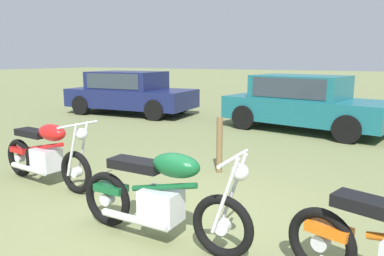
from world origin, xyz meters
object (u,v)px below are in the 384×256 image
at_px(motorcycle_red, 46,153).
at_px(fence_post_wooden, 219,145).
at_px(car_teal, 303,100).
at_px(car_navy, 130,90).
at_px(motorcycle_green, 161,196).

distance_m(motorcycle_red, fence_post_wooden, 2.66).
xyz_separation_m(motorcycle_red, car_teal, (2.37, 6.10, 0.32)).
height_order(motorcycle_red, car_navy, car_navy).
distance_m(motorcycle_green, car_teal, 6.75).
bearing_deg(car_navy, motorcycle_red, -65.34).
height_order(motorcycle_red, motorcycle_green, same).
distance_m(car_teal, fence_post_wooden, 4.36).
distance_m(car_navy, car_teal, 5.80).
relative_size(motorcycle_red, car_teal, 0.46).
relative_size(motorcycle_green, car_navy, 0.46).
height_order(car_navy, car_teal, same).
relative_size(car_teal, fence_post_wooden, 4.67).
relative_size(motorcycle_red, car_navy, 0.45).
xyz_separation_m(motorcycle_green, car_teal, (-0.07, 6.74, 0.31)).
xyz_separation_m(motorcycle_red, motorcycle_green, (2.44, -0.64, 0.01)).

